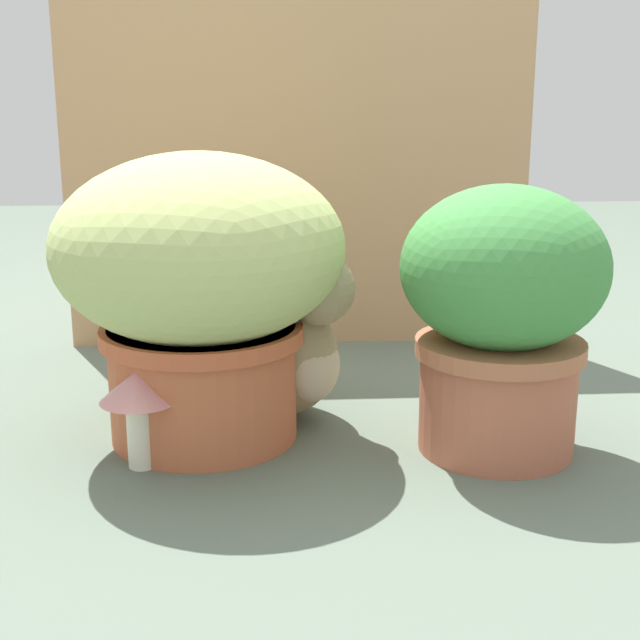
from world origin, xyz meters
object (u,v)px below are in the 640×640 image
object	(u,v)px
leafy_planter	(502,308)
mushroom_ornament_pink	(139,395)
grass_planter	(200,279)
mushroom_ornament_red	(215,411)
cat	(277,344)

from	to	relation	value
leafy_planter	mushroom_ornament_pink	world-z (taller)	leafy_planter
grass_planter	leafy_planter	world-z (taller)	grass_planter
leafy_planter	mushroom_ornament_red	xyz separation A→B (m)	(-0.41, 0.02, -0.15)
mushroom_ornament_red	mushroom_ornament_pink	xyz separation A→B (m)	(-0.10, -0.05, 0.04)
grass_planter	mushroom_ornament_pink	distance (m)	0.20
leafy_planter	mushroom_ornament_red	distance (m)	0.44
cat	mushroom_ornament_red	bearing A→B (deg)	-122.50
mushroom_ornament_pink	mushroom_ornament_red	bearing A→B (deg)	25.23
grass_planter	mushroom_ornament_pink	bearing A→B (deg)	-126.69
mushroom_ornament_red	mushroom_ornament_pink	size ratio (longest dim) A/B	0.64
cat	leafy_planter	bearing A→B (deg)	-26.83
cat	mushroom_ornament_pink	bearing A→B (deg)	-135.11
mushroom_ornament_red	mushroom_ornament_pink	bearing A→B (deg)	-154.77
grass_planter	mushroom_ornament_red	distance (m)	0.19
cat	mushroom_ornament_red	world-z (taller)	cat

